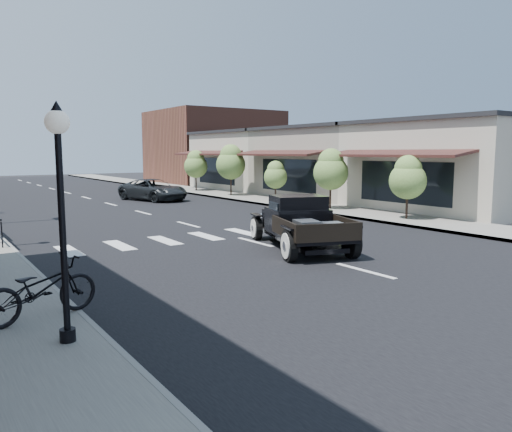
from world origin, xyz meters
TOP-DOWN VIEW (x-y plane):
  - ground at (0.00, 0.00)m, footprint 120.00×120.00m
  - road at (0.00, 15.00)m, footprint 14.00×80.00m
  - road_markings at (0.00, 10.00)m, footprint 12.00×60.00m
  - sidewalk_right at (8.50, 15.00)m, footprint 3.00×80.00m
  - storefront_near at (15.00, 4.00)m, footprint 10.00×9.00m
  - storefront_mid at (15.00, 13.00)m, footprint 10.00×9.00m
  - storefront_far at (15.00, 22.00)m, footprint 10.00×9.00m
  - far_building_right at (15.50, 32.00)m, footprint 11.00×10.00m
  - lamp_post_a at (-7.60, -4.00)m, footprint 0.36×0.36m
  - small_tree_a at (8.30, 2.40)m, footprint 1.60×1.60m
  - small_tree_b at (8.30, 7.26)m, footprint 1.78×1.78m
  - small_tree_c at (8.30, 12.01)m, footprint 1.38×1.38m
  - small_tree_d at (8.30, 17.06)m, footprint 1.97×1.97m
  - small_tree_e at (8.30, 22.13)m, footprint 1.76×1.76m
  - hotrod_pickup at (0.56, 0.29)m, footprint 3.83×5.45m
  - second_car at (3.00, 17.79)m, footprint 3.51×5.27m
  - motorcycle at (-7.71, -2.66)m, footprint 2.17×1.18m

SIDE VIEW (x-z plane):
  - ground at x=0.00m, z-range 0.00..0.00m
  - road_markings at x=0.00m, z-range -0.03..0.03m
  - road at x=0.00m, z-range 0.00..0.02m
  - sidewalk_right at x=8.50m, z-range 0.00..0.15m
  - second_car at x=3.00m, z-range 0.00..1.34m
  - motorcycle at x=-7.71m, z-range 0.15..1.23m
  - hotrod_pickup at x=0.56m, z-range 0.00..1.72m
  - small_tree_c at x=8.30m, z-range 0.15..2.45m
  - small_tree_a at x=8.30m, z-range 0.15..2.82m
  - small_tree_e at x=8.30m, z-range 0.15..3.08m
  - small_tree_b at x=8.30m, z-range 0.15..3.12m
  - small_tree_d at x=8.30m, z-range 0.15..3.44m
  - lamp_post_a at x=-7.60m, z-range 0.15..3.79m
  - storefront_near at x=15.00m, z-range 0.00..4.50m
  - storefront_mid at x=15.00m, z-range 0.00..4.50m
  - storefront_far at x=15.00m, z-range 0.00..4.50m
  - far_building_right at x=15.50m, z-range 0.00..7.00m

